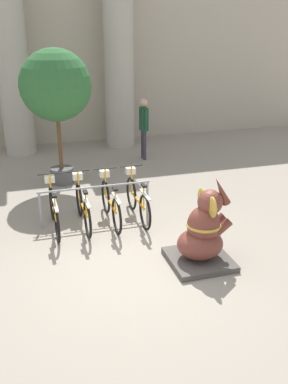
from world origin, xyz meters
name	(u,v)px	position (x,y,z in m)	size (l,w,h in m)	color
ground_plane	(134,266)	(0.00, 0.00, 0.00)	(60.00, 60.00, 0.00)	gray
building_facade	(63,51)	(0.00, 8.60, 3.00)	(20.00, 0.20, 6.00)	#B2A893
column_left	(13,67)	(-1.62, 7.60, 2.62)	(1.17, 1.17, 5.16)	#ADA899
column_right	(119,65)	(1.62, 7.60, 2.62)	(1.17, 1.17, 5.16)	#ADA899
bike_rack	(95,196)	(-0.28, 1.95, 0.56)	(2.32, 0.05, 0.77)	gray
bicycle_0	(54,209)	(-1.15, 1.81, 0.42)	(0.48, 1.76, 1.03)	black
bicycle_1	(83,206)	(-0.57, 1.82, 0.42)	(0.48, 1.76, 1.03)	black
bicycle_2	(111,203)	(0.00, 1.83, 0.42)	(0.48, 1.76, 1.03)	black
bicycle_3	(137,199)	(0.58, 1.84, 0.42)	(0.48, 1.76, 1.03)	black
elephant_statue	(203,234)	(1.14, -0.21, 0.53)	(1.03, 1.03, 1.55)	#4C4742
person_pedestrian	(144,123)	(1.91, 5.86, 1.10)	(0.24, 0.47, 1.81)	#383342
potted_tree	(56,88)	(-0.70, 4.44, 2.41)	(1.72, 1.72, 3.33)	#4C4C4C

